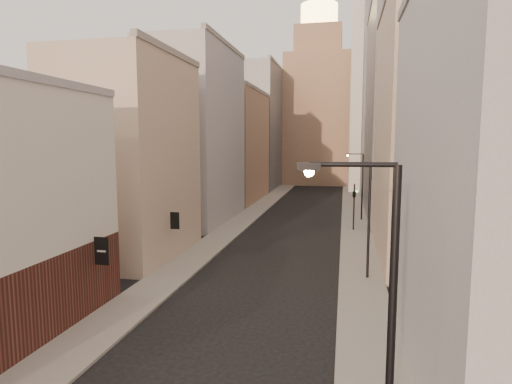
{
  "coord_description": "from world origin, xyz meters",
  "views": [
    {
      "loc": [
        5.19,
        -5.95,
        9.34
      ],
      "look_at": [
        -0.65,
        22.23,
        5.95
      ],
      "focal_mm": 30.0,
      "sensor_mm": 36.0,
      "label": 1
    }
  ],
  "objects_px": {
    "white_tower": "(373,92)",
    "streetlamp_near": "(381,325)",
    "streetlamp_far": "(361,183)",
    "traffic_light_right": "(354,195)",
    "clock_tower": "(318,104)",
    "streetlamp_mid": "(366,213)"
  },
  "relations": [
    {
      "from": "traffic_light_right",
      "to": "white_tower",
      "type": "bearing_deg",
      "value": -75.98
    },
    {
      "from": "streetlamp_near",
      "to": "streetlamp_far",
      "type": "height_order",
      "value": "streetlamp_near"
    },
    {
      "from": "streetlamp_far",
      "to": "traffic_light_right",
      "type": "bearing_deg",
      "value": -100.34
    },
    {
      "from": "white_tower",
      "to": "streetlamp_far",
      "type": "relative_size",
      "value": 5.21
    },
    {
      "from": "streetlamp_mid",
      "to": "streetlamp_far",
      "type": "height_order",
      "value": "streetlamp_mid"
    },
    {
      "from": "streetlamp_near",
      "to": "streetlamp_mid",
      "type": "height_order",
      "value": "streetlamp_near"
    },
    {
      "from": "white_tower",
      "to": "streetlamp_far",
      "type": "height_order",
      "value": "white_tower"
    },
    {
      "from": "streetlamp_near",
      "to": "streetlamp_far",
      "type": "relative_size",
      "value": 1.12
    },
    {
      "from": "white_tower",
      "to": "streetlamp_near",
      "type": "distance_m",
      "value": 75.34
    },
    {
      "from": "streetlamp_near",
      "to": "clock_tower",
      "type": "bearing_deg",
      "value": 91.49
    },
    {
      "from": "streetlamp_mid",
      "to": "streetlamp_far",
      "type": "relative_size",
      "value": 1.0
    },
    {
      "from": "clock_tower",
      "to": "streetlamp_mid",
      "type": "height_order",
      "value": "clock_tower"
    },
    {
      "from": "white_tower",
      "to": "streetlamp_far",
      "type": "bearing_deg",
      "value": -95.11
    },
    {
      "from": "streetlamp_far",
      "to": "white_tower",
      "type": "bearing_deg",
      "value": 82.18
    },
    {
      "from": "clock_tower",
      "to": "white_tower",
      "type": "height_order",
      "value": "clock_tower"
    },
    {
      "from": "clock_tower",
      "to": "white_tower",
      "type": "xyz_separation_m",
      "value": [
        11.0,
        -14.0,
        0.97
      ]
    },
    {
      "from": "streetlamp_mid",
      "to": "white_tower",
      "type": "bearing_deg",
      "value": 101.58
    },
    {
      "from": "white_tower",
      "to": "streetlamp_mid",
      "type": "height_order",
      "value": "white_tower"
    },
    {
      "from": "white_tower",
      "to": "streetlamp_near",
      "type": "height_order",
      "value": "white_tower"
    },
    {
      "from": "streetlamp_near",
      "to": "traffic_light_right",
      "type": "bearing_deg",
      "value": 86.63
    },
    {
      "from": "white_tower",
      "to": "traffic_light_right",
      "type": "relative_size",
      "value": 8.3
    },
    {
      "from": "clock_tower",
      "to": "streetlamp_far",
      "type": "distance_m",
      "value": 48.92
    }
  ]
}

